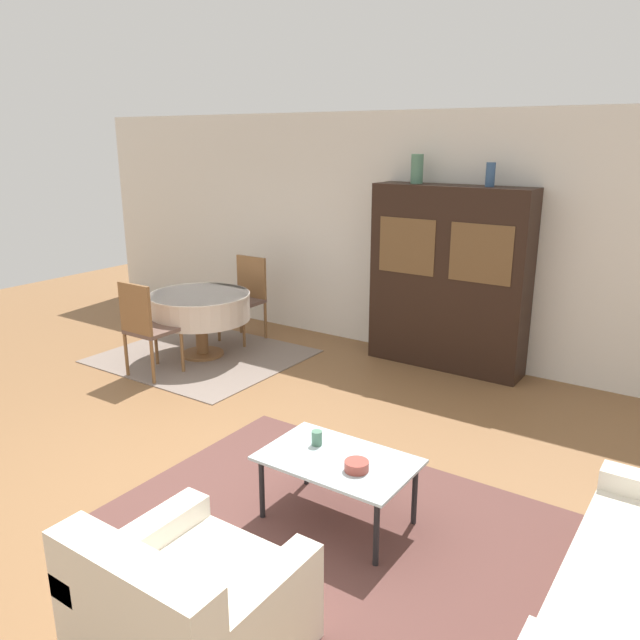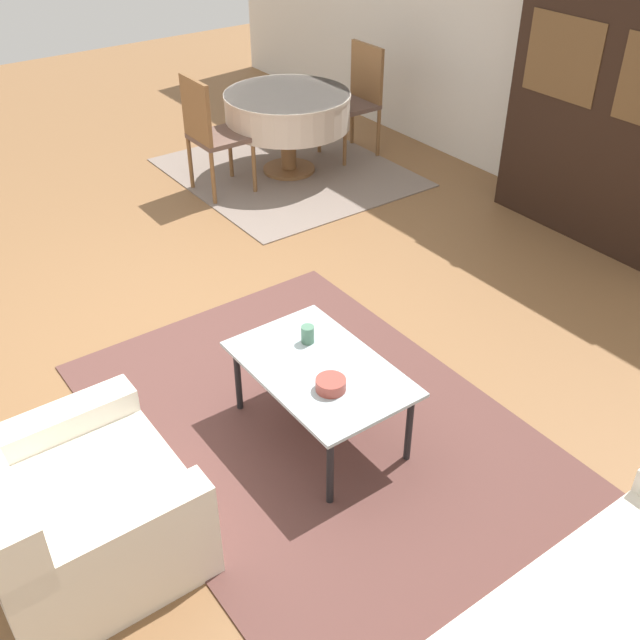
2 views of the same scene
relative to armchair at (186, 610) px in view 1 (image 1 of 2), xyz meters
name	(u,v)px [view 1 (image 1 of 2)]	position (x,y,z in m)	size (l,w,h in m)	color
ground_plane	(187,488)	(-1.13, 1.08, -0.29)	(14.00, 14.00, 0.00)	brown
wall_back	(417,236)	(-1.13, 4.71, 1.06)	(10.00, 0.06, 2.70)	silver
area_rug	(348,525)	(0.06, 1.35, -0.28)	(2.99, 1.94, 0.01)	brown
dining_rug	(203,356)	(-3.03, 3.16, -0.28)	(2.09, 1.87, 0.01)	gray
armchair	(186,610)	(0.00, 0.00, 0.00)	(0.91, 0.87, 0.76)	silver
coffee_table	(338,465)	(-0.02, 1.35, 0.13)	(0.97, 0.62, 0.45)	black
display_cabinet	(448,279)	(-0.63, 4.46, 0.69)	(1.68, 0.41, 1.95)	black
dining_table	(200,307)	(-3.04, 3.19, 0.30)	(1.13, 1.13, 0.73)	brown
dining_chair_near	(145,324)	(-3.04, 2.40, 0.29)	(0.44, 0.44, 1.01)	brown
dining_chair_far	(246,293)	(-3.04, 3.97, 0.29)	(0.44, 0.44, 1.01)	brown
cup	(317,438)	(-0.24, 1.43, 0.22)	(0.07, 0.07, 0.10)	#4C7A60
bowl	(357,466)	(0.15, 1.29, 0.20)	(0.15, 0.15, 0.06)	#9E4238
vase_tall	(417,169)	(-1.05, 4.46, 1.81)	(0.13, 0.13, 0.30)	#4C7A60
vase_short	(490,175)	(-0.26, 4.46, 1.78)	(0.09, 0.09, 0.23)	#33517A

